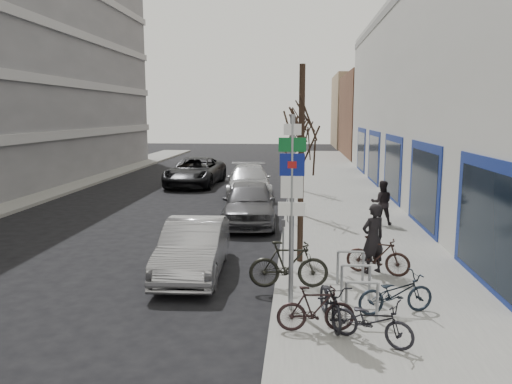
% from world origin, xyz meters
% --- Properties ---
extents(ground, '(120.00, 120.00, 0.00)m').
position_xyz_m(ground, '(0.00, 0.00, 0.00)').
color(ground, black).
rests_on(ground, ground).
extents(sidewalk_east, '(5.00, 70.00, 0.15)m').
position_xyz_m(sidewalk_east, '(4.50, 10.00, 0.07)').
color(sidewalk_east, slate).
rests_on(sidewalk_east, ground).
extents(brick_building_far, '(12.00, 14.00, 8.00)m').
position_xyz_m(brick_building_far, '(13.00, 40.00, 4.00)').
color(brick_building_far, brown).
rests_on(brick_building_far, ground).
extents(tan_building_far, '(13.00, 12.00, 9.00)m').
position_xyz_m(tan_building_far, '(13.50, 55.00, 4.50)').
color(tan_building_far, '#937A5B').
rests_on(tan_building_far, ground).
extents(highway_sign_pole, '(0.55, 0.10, 4.20)m').
position_xyz_m(highway_sign_pole, '(2.40, -0.01, 2.46)').
color(highway_sign_pole, gray).
rests_on(highway_sign_pole, ground).
extents(bike_rack, '(0.66, 2.26, 0.83)m').
position_xyz_m(bike_rack, '(3.80, 0.60, 0.66)').
color(bike_rack, gray).
rests_on(bike_rack, sidewalk_east).
extents(tree_near, '(1.80, 1.80, 5.50)m').
position_xyz_m(tree_near, '(2.60, 3.50, 4.10)').
color(tree_near, black).
rests_on(tree_near, ground).
extents(tree_mid, '(1.80, 1.80, 5.50)m').
position_xyz_m(tree_mid, '(2.60, 10.00, 4.10)').
color(tree_mid, black).
rests_on(tree_mid, ground).
extents(tree_far, '(1.80, 1.80, 5.50)m').
position_xyz_m(tree_far, '(2.60, 16.50, 4.10)').
color(tree_far, black).
rests_on(tree_far, ground).
extents(meter_front, '(0.10, 0.08, 1.27)m').
position_xyz_m(meter_front, '(2.15, 3.00, 0.92)').
color(meter_front, gray).
rests_on(meter_front, sidewalk_east).
extents(meter_mid, '(0.10, 0.08, 1.27)m').
position_xyz_m(meter_mid, '(2.15, 8.50, 0.92)').
color(meter_mid, gray).
rests_on(meter_mid, sidewalk_east).
extents(meter_back, '(0.10, 0.08, 1.27)m').
position_xyz_m(meter_back, '(2.15, 14.00, 0.92)').
color(meter_back, gray).
rests_on(meter_back, sidewalk_east).
extents(bike_near_left, '(0.78, 1.72, 1.01)m').
position_xyz_m(bike_near_left, '(3.19, -0.59, 0.66)').
color(bike_near_left, black).
rests_on(bike_near_left, sidewalk_east).
extents(bike_near_right, '(1.52, 0.58, 0.90)m').
position_xyz_m(bike_near_right, '(2.88, -1.02, 0.60)').
color(bike_near_right, black).
rests_on(bike_near_right, sidewalk_east).
extents(bike_mid_curb, '(1.71, 0.95, 1.00)m').
position_xyz_m(bike_mid_curb, '(4.54, -0.02, 0.65)').
color(bike_mid_curb, black).
rests_on(bike_mid_curb, sidewalk_east).
extents(bike_mid_inner, '(1.92, 0.71, 1.15)m').
position_xyz_m(bike_mid_inner, '(2.33, 1.33, 0.72)').
color(bike_mid_inner, black).
rests_on(bike_mid_inner, sidewalk_east).
extents(bike_far_curb, '(1.60, 1.18, 0.96)m').
position_xyz_m(bike_far_curb, '(3.86, -1.41, 0.63)').
color(bike_far_curb, black).
rests_on(bike_far_curb, sidewalk_east).
extents(bike_far_inner, '(1.70, 1.02, 0.99)m').
position_xyz_m(bike_far_inner, '(4.57, 2.51, 0.65)').
color(bike_far_inner, black).
rests_on(bike_far_inner, sidewalk_east).
extents(parked_car_front, '(1.71, 4.39, 1.42)m').
position_xyz_m(parked_car_front, '(-0.20, 2.59, 0.71)').
color(parked_car_front, '#9D9DA1').
rests_on(parked_car_front, ground).
extents(parked_car_mid, '(2.31, 4.99, 1.65)m').
position_xyz_m(parked_car_mid, '(0.66, 8.80, 0.83)').
color(parked_car_mid, '#505055').
rests_on(parked_car_mid, ground).
extents(parked_car_back, '(2.79, 5.66, 1.58)m').
position_xyz_m(parked_car_back, '(0.02, 15.12, 0.79)').
color(parked_car_back, '#A3A4A8').
rests_on(parked_car_back, ground).
extents(lane_car, '(3.06, 6.06, 1.64)m').
position_xyz_m(lane_car, '(-3.52, 18.82, 0.82)').
color(lane_car, black).
rests_on(lane_car, ground).
extents(pedestrian_near, '(0.79, 0.70, 1.81)m').
position_xyz_m(pedestrian_near, '(4.45, 2.63, 1.06)').
color(pedestrian_near, black).
rests_on(pedestrian_near, sidewalk_east).
extents(pedestrian_far, '(0.62, 0.43, 1.65)m').
position_xyz_m(pedestrian_far, '(5.61, 8.44, 0.98)').
color(pedestrian_far, black).
rests_on(pedestrian_far, sidewalk_east).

